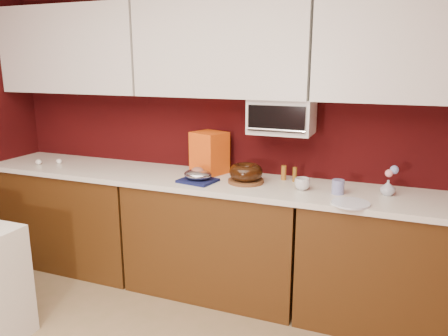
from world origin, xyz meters
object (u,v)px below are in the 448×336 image
object	(u,v)px
pandoro_box	(209,153)
foil_ham_nest	(198,175)
blue_jar	(338,187)
flower_vase	(388,187)
bundt_cake	(246,172)
toaster_oven	(282,116)
coffee_mug	(302,183)

from	to	relation	value
pandoro_box	foil_ham_nest	bearing A→B (deg)	-63.44
blue_jar	flower_vase	world-z (taller)	flower_vase
foil_ham_nest	flower_vase	size ratio (longest dim) A/B	1.81
bundt_cake	blue_jar	world-z (taller)	bundt_cake
foil_ham_nest	toaster_oven	bearing A→B (deg)	26.79
foil_ham_nest	flower_vase	bearing A→B (deg)	7.21
blue_jar	bundt_cake	bearing A→B (deg)	176.88
bundt_cake	flower_vase	xyz separation A→B (m)	(0.96, 0.06, -0.02)
toaster_oven	foil_ham_nest	size ratio (longest dim) A/B	2.16
bundt_cake	blue_jar	size ratio (longest dim) A/B	2.51
toaster_oven	bundt_cake	world-z (taller)	toaster_oven
pandoro_box	coffee_mug	distance (m)	0.81
bundt_cake	blue_jar	distance (m)	0.66
toaster_oven	coffee_mug	world-z (taller)	toaster_oven
bundt_cake	blue_jar	xyz separation A→B (m)	(0.66, -0.04, -0.03)
bundt_cake	coffee_mug	distance (m)	0.42
flower_vase	pandoro_box	bearing A→B (deg)	175.17
pandoro_box	coffee_mug	xyz separation A→B (m)	(0.78, -0.20, -0.11)
toaster_oven	flower_vase	world-z (taller)	toaster_oven
pandoro_box	bundt_cake	bearing A→B (deg)	-3.91
bundt_cake	flower_vase	size ratio (longest dim) A/B	2.10
toaster_oven	bundt_cake	distance (m)	0.48
toaster_oven	foil_ham_nest	world-z (taller)	toaster_oven
toaster_oven	foil_ham_nest	xyz separation A→B (m)	(-0.55, -0.28, -0.42)
pandoro_box	blue_jar	world-z (taller)	pandoro_box
pandoro_box	coffee_mug	size ratio (longest dim) A/B	3.22
foil_ham_nest	pandoro_box	xyz separation A→B (m)	(-0.03, 0.28, 0.11)
blue_jar	toaster_oven	bearing A→B (deg)	155.41
toaster_oven	blue_jar	bearing A→B (deg)	-24.59
foil_ham_nest	blue_jar	bearing A→B (deg)	4.11
pandoro_box	coffee_mug	world-z (taller)	pandoro_box
blue_jar	flower_vase	size ratio (longest dim) A/B	0.84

